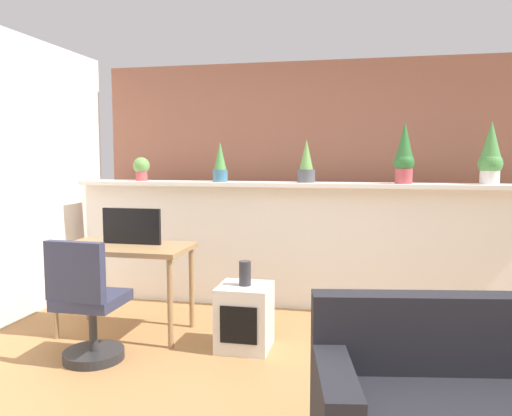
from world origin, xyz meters
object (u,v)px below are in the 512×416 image
at_px(office_chair, 88,310).
at_px(vase_on_shelf, 245,273).
at_px(desk, 124,255).
at_px(tv_monitor, 132,226).
at_px(potted_plant_1, 220,164).
at_px(potted_plant_2, 307,163).
at_px(potted_plant_0, 141,168).
at_px(potted_plant_3, 404,155).
at_px(side_cube_shelf, 244,317).
at_px(potted_plant_4, 491,155).

distance_m(office_chair, vase_on_shelf, 1.18).
relative_size(desk, tv_monitor, 2.14).
distance_m(desk, office_chair, 0.70).
relative_size(potted_plant_1, potted_plant_2, 0.95).
height_order(potted_plant_0, desk, potted_plant_0).
height_order(potted_plant_3, desk, potted_plant_3).
bearing_deg(potted_plant_3, office_chair, -144.86).
relative_size(potted_plant_3, side_cube_shelf, 1.13).
bearing_deg(potted_plant_4, side_cube_shelf, -149.72).
distance_m(potted_plant_0, side_cube_shelf, 2.09).
bearing_deg(potted_plant_4, potted_plant_0, -179.37).
distance_m(potted_plant_3, side_cube_shelf, 2.09).
height_order(potted_plant_0, potted_plant_3, potted_plant_3).
bearing_deg(tv_monitor, vase_on_shelf, -11.61).
bearing_deg(potted_plant_2, potted_plant_0, -179.13).
bearing_deg(potted_plant_0, side_cube_shelf, -39.79).
bearing_deg(side_cube_shelf, tv_monitor, 168.13).
bearing_deg(tv_monitor, side_cube_shelf, -11.87).
distance_m(potted_plant_3, potted_plant_4, 0.75).
bearing_deg(potted_plant_1, tv_monitor, -120.86).
distance_m(potted_plant_2, office_chair, 2.39).
bearing_deg(office_chair, tv_monitor, 89.42).
height_order(potted_plant_2, potted_plant_4, potted_plant_4).
bearing_deg(potted_plant_4, potted_plant_3, -175.73).
relative_size(potted_plant_0, office_chair, 0.27).
bearing_deg(potted_plant_4, tv_monitor, -162.63).
distance_m(potted_plant_1, desk, 1.35).
bearing_deg(potted_plant_2, potted_plant_4, 0.39).
height_order(potted_plant_4, desk, potted_plant_4).
bearing_deg(office_chair, potted_plant_0, 100.87).
relative_size(potted_plant_2, potted_plant_4, 0.73).
xyz_separation_m(potted_plant_0, potted_plant_3, (2.60, -0.02, 0.13)).
relative_size(desk, side_cube_shelf, 2.20).
xyz_separation_m(desk, tv_monitor, (0.03, 0.08, 0.24)).
bearing_deg(potted_plant_0, potted_plant_4, 0.63).
xyz_separation_m(potted_plant_1, tv_monitor, (-0.53, -0.88, -0.52)).
distance_m(potted_plant_0, vase_on_shelf, 1.93).
distance_m(potted_plant_1, vase_on_shelf, 1.47).
xyz_separation_m(potted_plant_2, potted_plant_4, (1.65, 0.01, 0.08)).
height_order(potted_plant_1, desk, potted_plant_1).
bearing_deg(potted_plant_0, office_chair, -79.13).
bearing_deg(potted_plant_3, vase_on_shelf, -138.35).
bearing_deg(side_cube_shelf, office_chair, -154.30).
bearing_deg(potted_plant_0, tv_monitor, -70.63).
bearing_deg(potted_plant_4, potted_plant_2, -179.61).
xyz_separation_m(potted_plant_1, potted_plant_3, (1.75, 0.01, 0.08)).
bearing_deg(vase_on_shelf, potted_plant_0, 140.40).
height_order(potted_plant_4, side_cube_shelf, potted_plant_4).
bearing_deg(vase_on_shelf, potted_plant_2, 73.48).
relative_size(potted_plant_1, side_cube_shelf, 0.79).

